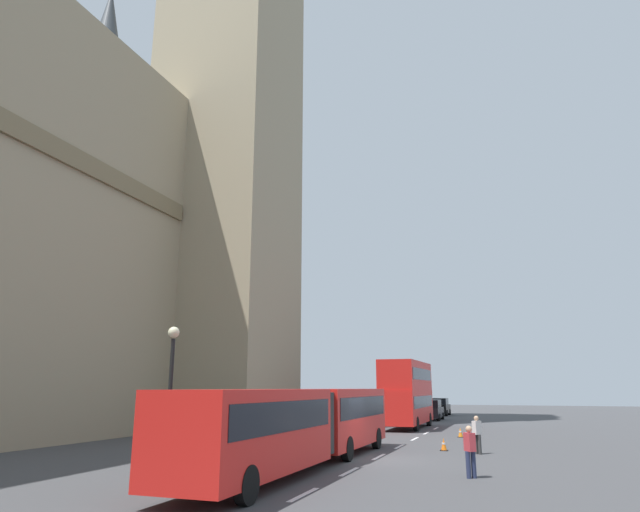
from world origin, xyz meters
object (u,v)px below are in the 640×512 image
Objects in this scene: double_decker_bus at (407,391)px; street_lamp at (170,385)px; sedan_trailing at (440,407)px; articulated_bus at (304,420)px; pedestrian_near_cones at (470,450)px; traffic_cone_middle at (460,432)px; sedan_lead at (432,410)px; traffic_cone_west at (444,445)px; pedestrian_by_kerb at (477,433)px.

double_decker_bus is 24.85m from street_lamp.
sedan_trailing is 0.83× the size of street_lamp.
articulated_bus is 3.30× the size of street_lamp.
double_decker_bus is 5.61× the size of pedestrian_near_cones.
traffic_cone_middle is 0.34× the size of pedestrian_near_cones.
street_lamp reaches higher than double_decker_bus.
articulated_bus is 33.17m from sedan_lead.
pedestrian_near_cones is at bearing -166.89° from traffic_cone_west.
double_decker_bus is 16.34× the size of traffic_cone_middle.
traffic_cone_west is 1.00× the size of traffic_cone_middle.
traffic_cone_middle is at bearing -26.85° from street_lamp.
articulated_bus is 10.30× the size of pedestrian_by_kerb.
double_decker_bus is 16.69m from pedestrian_by_kerb.
pedestrian_near_cones is (-43.13, -6.46, -0.00)m from sedan_trailing.
traffic_cone_west and traffic_cone_middle have the same top height.
sedan_trailing is 43.61m from pedestrian_near_cones.
pedestrian_by_kerb is (7.14, 0.22, 0.00)m from pedestrian_near_cones.
sedan_lead is at bearing 10.21° from pedestrian_near_cones.
articulated_bus is 1.84× the size of double_decker_bus.
sedan_trailing is 2.60× the size of pedestrian_near_cones.
street_lamp is 3.12× the size of pedestrian_by_kerb.
articulated_bus is 6.36m from pedestrian_near_cones.
pedestrian_near_cones is (1.84, -10.78, -2.14)m from street_lamp.
street_lamp reaches higher than traffic_cone_west.
double_decker_bus reaches higher than traffic_cone_west.
sedan_lead is at bearing -177.69° from sedan_trailing.
street_lamp is 14.03m from pedestrian_by_kerb.
street_lamp is (-24.44, 4.50, 0.35)m from double_decker_bus.
double_decker_bus is at bearing 179.01° from sedan_lead.
sedan_trailing is at bearing 8.52° from pedestrian_near_cones.
pedestrian_by_kerb is (6.51, -6.06, -0.83)m from articulated_bus.
sedan_lead is 1.00× the size of sedan_trailing.
street_lamp is (-9.93, 8.90, 2.77)m from traffic_cone_west.
sedan_trailing is at bearing 0.51° from double_decker_bus.
street_lamp is 3.12× the size of pedestrian_near_cones.
pedestrian_near_cones is (-33.79, -6.09, -0.00)m from sedan_lead.
sedan_lead is 18.43m from traffic_cone_middle.
traffic_cone_west is (-14.51, -4.40, -2.43)m from double_decker_bus.
articulated_bus is 5.31m from street_lamp.
pedestrian_by_kerb is (-15.45, -6.06, -1.80)m from double_decker_bus.
street_lamp is (-17.72, 8.97, 2.77)m from traffic_cone_middle.
street_lamp reaches higher than sedan_trailing.
double_decker_bus is at bearing -10.44° from street_lamp.
double_decker_bus is 11.34m from sedan_lead.
sedan_trailing is at bearing 2.31° from sedan_lead.
pedestrian_by_kerb is (-8.73, -1.59, 0.63)m from traffic_cone_middle.
sedan_trailing is 7.59× the size of traffic_cone_middle.
sedan_trailing is 2.60× the size of pedestrian_by_kerb.
traffic_cone_west is at bearing -41.86° from street_lamp.
traffic_cone_middle is 0.34× the size of pedestrian_by_kerb.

